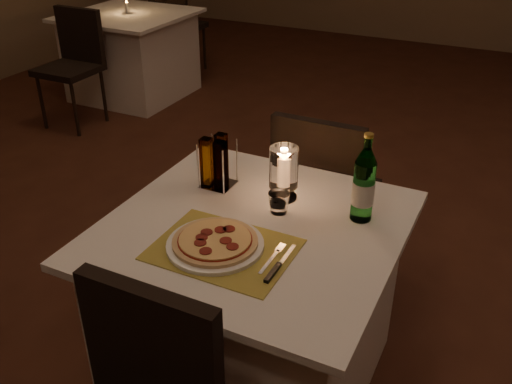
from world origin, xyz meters
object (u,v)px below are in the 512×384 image
at_px(main_table, 254,306).
at_px(plate, 215,245).
at_px(water_bottle, 364,186).
at_px(hurricane_candle, 284,169).
at_px(pizza, 215,241).
at_px(neighbor_table_left, 132,55).
at_px(tumbler, 279,203).
at_px(chair_far, 322,184).

distance_m(main_table, plate, 0.42).
xyz_separation_m(main_table, plate, (-0.05, -0.18, 0.38)).
bearing_deg(water_bottle, main_table, -147.67).
bearing_deg(water_bottle, hurricane_candle, 177.76).
xyz_separation_m(pizza, neighbor_table_left, (-2.44, 2.74, -0.39)).
bearing_deg(hurricane_candle, main_table, -94.55).
bearing_deg(neighbor_table_left, tumbler, -43.93).
height_order(pizza, hurricane_candle, hurricane_candle).
bearing_deg(tumbler, hurricane_candle, 105.32).
bearing_deg(water_bottle, chair_far, 122.22).
xyz_separation_m(pizza, hurricane_candle, (0.07, 0.40, 0.09)).
distance_m(chair_far, neighbor_table_left, 3.10).
height_order(water_bottle, neighbor_table_left, water_bottle).
distance_m(plate, hurricane_candle, 0.42).
xyz_separation_m(pizza, tumbler, (0.09, 0.29, 0.01)).
bearing_deg(main_table, tumbler, 68.63).
bearing_deg(tumbler, main_table, -111.37).
relative_size(main_table, hurricane_candle, 4.83).
bearing_deg(water_bottle, tumbler, -162.17).
bearing_deg(neighbor_table_left, main_table, -45.75).
bearing_deg(plate, main_table, 74.48).
distance_m(pizza, water_bottle, 0.54).
bearing_deg(hurricane_candle, pizza, -99.62).
distance_m(pizza, tumbler, 0.31).
xyz_separation_m(main_table, neighbor_table_left, (-2.49, 2.56, 0.00)).
relative_size(main_table, pizza, 3.57).
bearing_deg(pizza, hurricane_candle, 80.38).
height_order(water_bottle, hurricane_candle, water_bottle).
relative_size(chair_far, neighbor_table_left, 0.90).
xyz_separation_m(chair_far, water_bottle, (0.32, -0.51, 0.32)).
bearing_deg(chair_far, tumbler, -85.73).
bearing_deg(tumbler, neighbor_table_left, 136.07).
height_order(plate, water_bottle, water_bottle).
relative_size(main_table, tumbler, 12.75).
height_order(main_table, pizza, pizza).
bearing_deg(pizza, tumbler, 72.18).
xyz_separation_m(plate, tumbler, (0.09, 0.29, 0.03)).
relative_size(main_table, plate, 3.12).
xyz_separation_m(tumbler, water_bottle, (0.28, 0.09, 0.09)).
bearing_deg(plate, hurricane_candle, 80.37).
xyz_separation_m(main_table, pizza, (-0.05, -0.18, 0.39)).
height_order(pizza, water_bottle, water_bottle).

